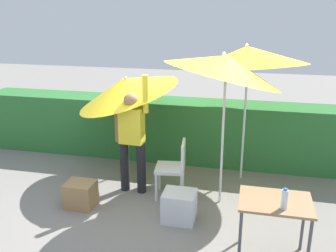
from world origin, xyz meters
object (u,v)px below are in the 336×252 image
Objects in this scene: umbrella_yellow at (247,57)px; folding_table at (275,208)px; umbrella_orange at (225,66)px; chair_plastic at (175,165)px; person_vendor at (132,136)px; cooler_box at (179,206)px; bottle_water at (285,199)px; umbrella_rainbow at (126,87)px; crate_cardboard at (81,194)px.

folding_table is at bearing -78.12° from umbrella_yellow.
chair_plastic is at bearing -179.70° from umbrella_orange.
cooler_box is at bearing -37.85° from person_vendor.
umbrella_yellow is 10.07× the size of bottle_water.
umbrella_rainbow is 1.08× the size of person_vendor.
chair_plastic is 0.76m from cooler_box.
chair_plastic is 1.11× the size of folding_table.
bottle_water reaches higher than folding_table.
bottle_water is at bearing -77.16° from umbrella_yellow.
crate_cardboard is at bearing -162.67° from umbrella_orange.
umbrella_orange is 0.90m from umbrella_yellow.
umbrella_orange reaches higher than folding_table.
crate_cardboard is at bearing -146.82° from umbrella_yellow.
cooler_box is 1.84× the size of bottle_water.
umbrella_rainbow is 8.49× the size of bottle_water.
cooler_box is 1.49m from crate_cardboard.
crate_cardboard is at bearing -154.54° from chair_plastic.
crate_cardboard is at bearing -134.14° from person_vendor.
umbrella_rainbow is 2.29× the size of chair_plastic.
cooler_box is at bearing -2.06° from crate_cardboard.
umbrella_rainbow reaches higher than cooler_box.
umbrella_rainbow is 4.61× the size of cooler_box.
umbrella_rainbow reaches higher than chair_plastic.
folding_table is at bearing -41.54° from chair_plastic.
umbrella_orange reaches higher than chair_plastic.
umbrella_rainbow is at bearing 141.84° from folding_table.
crate_cardboard is at bearing 163.90° from bottle_water.
umbrella_orange reaches higher than umbrella_yellow.
crate_cardboard is at bearing 166.69° from folding_table.
umbrella_yellow reaches higher than person_vendor.
crate_cardboard is (-0.61, -0.63, -0.75)m from person_vendor.
bottle_water is at bearing -65.47° from folding_table.
person_vendor reaches higher than folding_table.
chair_plastic is at bearing 25.46° from crate_cardboard.
chair_plastic is (0.96, -0.61, -1.04)m from umbrella_rainbow.
bottle_water is (2.44, -2.02, -0.68)m from umbrella_rainbow.
crate_cardboard is at bearing -104.92° from umbrella_rainbow.
umbrella_orange is at bearing 17.33° from crate_cardboard.
folding_table is (1.41, -1.25, 0.16)m from chair_plastic.
person_vendor is 4.52× the size of crate_cardboard.
umbrella_rainbow is at bearing 115.51° from person_vendor.
umbrella_orange reaches higher than bottle_water.
chair_plastic reaches higher than folding_table.
umbrella_yellow is (1.92, 0.25, 0.52)m from umbrella_rainbow.
crate_cardboard is (-1.49, 0.05, -0.02)m from cooler_box.
umbrella_yellow is 1.29× the size of person_vendor.
chair_plastic is (0.67, -0.02, -0.42)m from person_vendor.
umbrella_rainbow is 0.84× the size of umbrella_yellow.
bottle_water is (1.48, -1.41, 0.37)m from chair_plastic.
umbrella_orange is 2.00m from bottle_water.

